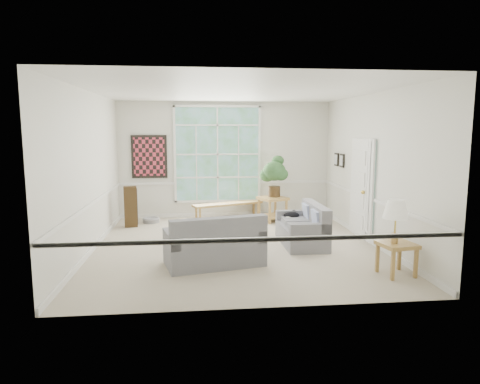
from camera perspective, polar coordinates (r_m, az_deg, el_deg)
The scene contains 24 objects.
floor at distance 8.52m, azimuth -0.53°, elevation -7.24°, with size 5.50×6.00×0.01m, color #B2A691.
ceiling at distance 8.24m, azimuth -0.56°, elevation 13.32°, with size 5.50×6.00×0.02m, color white.
wall_back at distance 11.23m, azimuth -2.00°, elevation 4.30°, with size 5.50×0.02×3.00m, color silver.
wall_front at distance 5.29m, azimuth 2.52°, elevation -0.12°, with size 5.50×0.02×3.00m, color silver.
wall_left at distance 8.45m, azimuth -19.48°, elevation 2.54°, with size 0.02×6.00×3.00m, color silver.
wall_right at distance 8.94m, azimuth 17.32°, elevation 2.93°, with size 0.02×6.00×3.00m, color silver.
window_back at distance 11.17m, azimuth -3.01°, elevation 5.04°, with size 2.30×0.08×2.40m, color white.
entry_door at distance 9.52m, azimuth 15.57°, elevation 0.57°, with size 0.08×0.90×2.10m, color white.
door_sidelight at distance 8.93m, azimuth 17.06°, elevation 0.67°, with size 0.08×0.26×1.90m, color white.
wall_art at distance 11.21m, azimuth -12.01°, elevation 4.63°, with size 0.90×0.06×1.10m, color maroon.
wall_frame_near at distance 10.54m, azimuth 13.39°, elevation 4.10°, with size 0.04×0.26×0.32m, color black.
wall_frame_far at distance 10.92m, azimuth 12.70°, elevation 4.26°, with size 0.04×0.26×0.32m, color black.
loveseat_right at distance 8.65m, azimuth 8.20°, elevation -4.28°, with size 0.78×1.50×0.81m, color slate.
loveseat_front at distance 7.30m, azimuth -3.47°, elevation -6.31°, with size 1.61×0.84×0.87m, color slate.
coffee_table at distance 8.97m, azimuth -5.44°, elevation -5.19°, with size 1.02×0.56×0.38m, color #A98143.
pewter_bowl at distance 8.88m, azimuth -5.66°, elevation -3.84°, with size 0.29×0.29×0.07m, color #9D9DA2.
window_bench at distance 10.93m, azimuth -1.62°, elevation -2.60°, with size 1.85×0.36×0.43m, color #A98143.
end_table at distance 10.76m, azimuth 4.36°, elevation -2.29°, with size 0.62×0.62×0.62m, color #A98143.
houseplant at distance 10.72m, azimuth 4.59°, elevation 2.16°, with size 0.61×0.61×1.05m, color #305B2E, non-canonical shape.
side_table at distance 7.24m, azimuth 20.12°, elevation -8.37°, with size 0.51×0.51×0.52m, color #A98143.
table_lamp at distance 7.07m, azimuth 20.01°, elevation -3.72°, with size 0.40×0.40×0.69m, color white, non-canonical shape.
pet_bed at distance 10.86m, azimuth -11.77°, elevation -3.67°, with size 0.42×0.42×0.12m, color gray.
floor_speaker at distance 10.43m, azimuth -14.38°, elevation -1.90°, with size 0.30×0.24×0.96m, color #362512.
cat at distance 9.12m, azimuth 6.87°, elevation -3.04°, with size 0.34×0.24×0.16m, color black.
Camera 1 is at (-0.77, -8.18, 2.27)m, focal length 32.00 mm.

